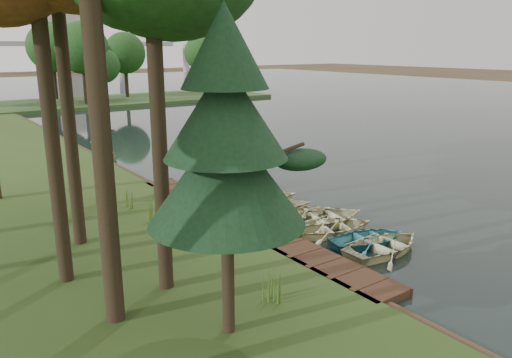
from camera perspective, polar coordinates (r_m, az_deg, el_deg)
ground at (r=21.88m, az=1.80°, el=-4.72°), size 300.00×300.00×0.00m
water at (r=56.45m, az=13.73°, el=7.03°), size 130.00×200.00×0.05m
boardwalk at (r=20.94m, az=-1.68°, el=-5.19°), size 1.60×16.00×0.30m
peninsula at (r=69.79m, az=-18.67°, el=8.28°), size 50.00×14.00×0.45m
far_trees at (r=68.52m, az=-21.82°, el=13.11°), size 45.60×5.60×8.80m
bridge at (r=138.55m, az=-26.23°, el=13.32°), size 95.90×4.00×8.60m
building_a at (r=162.01m, az=-21.30°, el=14.52°), size 10.00×8.00×18.00m
rowboat_0 at (r=18.88m, az=14.47°, el=-7.14°), size 3.53×2.55×0.73m
rowboat_1 at (r=19.49m, az=12.76°, el=-6.43°), size 3.57×2.89×0.65m
rowboat_2 at (r=20.25m, az=8.51°, el=-5.25°), size 4.24×3.59×0.75m
rowboat_3 at (r=21.16m, az=7.71°, el=-4.25°), size 4.29×3.41×0.80m
rowboat_4 at (r=21.82m, az=5.22°, el=-3.81°), size 3.40×2.67×0.64m
rowboat_5 at (r=22.93m, az=2.71°, el=-2.85°), size 3.59×3.16×0.62m
rowboat_6 at (r=23.76m, az=0.21°, el=-1.97°), size 4.55×3.94×0.79m
rowboat_7 at (r=25.08m, az=-1.08°, el=-1.18°), size 3.38×2.43×0.70m
stored_rowboat at (r=23.97m, az=-16.45°, el=-1.82°), size 4.72×4.35×0.80m
pine_tree at (r=11.56m, az=-3.48°, el=4.53°), size 3.80×3.80×8.03m
reeds_0 at (r=14.40m, az=2.11°, el=-11.83°), size 0.60×0.60×1.13m
reeds_1 at (r=21.13m, az=-11.77°, el=-3.53°), size 0.60×0.60×0.95m
reeds_2 at (r=23.20m, az=-13.95°, el=-2.07°), size 0.60×0.60×0.90m
reeds_3 at (r=25.09m, az=-11.04°, el=-0.42°), size 0.60×0.60×1.06m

